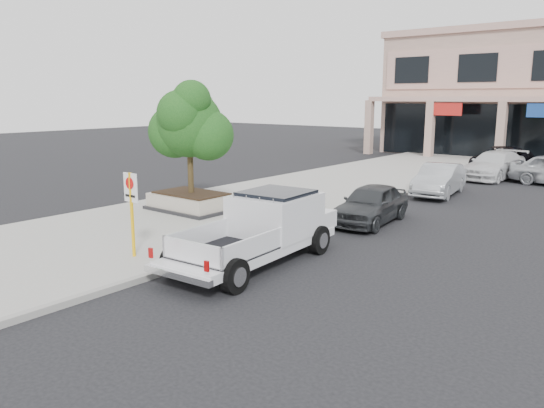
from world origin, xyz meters
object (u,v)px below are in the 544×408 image
(curb_car_a, at_px, (371,204))
(planter_tree, at_px, (195,124))
(curb_car_b, at_px, (439,180))
(curb_car_c, at_px, (494,165))
(no_parking_sign, at_px, (131,203))
(pickup_truck, at_px, (253,231))
(curb_car_d, at_px, (501,159))
(planter, at_px, (191,201))

(curb_car_a, bearing_deg, planter_tree, -160.95)
(curb_car_b, relative_size, curb_car_c, 0.84)
(planter_tree, relative_size, curb_car_a, 0.98)
(curb_car_c, bearing_deg, curb_car_a, -84.47)
(no_parking_sign, relative_size, pickup_truck, 0.39)
(planter_tree, height_order, curb_car_b, planter_tree)
(no_parking_sign, distance_m, curb_car_a, 8.63)
(pickup_truck, xyz_separation_m, curb_car_b, (-0.16, 13.13, -0.21))
(curb_car_c, bearing_deg, pickup_truck, -84.57)
(curb_car_d, bearing_deg, pickup_truck, -89.61)
(planter_tree, xyz_separation_m, curb_car_c, (6.13, 16.44, -2.67))
(planter, distance_m, curb_car_b, 11.45)
(planter_tree, relative_size, curb_car_c, 0.78)
(curb_car_d, bearing_deg, no_parking_sign, -95.82)
(no_parking_sign, relative_size, curb_car_a, 0.56)
(curb_car_b, relative_size, curb_car_d, 0.79)
(planter_tree, distance_m, curb_car_b, 11.56)
(planter_tree, bearing_deg, curb_car_a, 24.97)
(planter, distance_m, curb_car_a, 6.80)
(curb_car_a, xyz_separation_m, curb_car_d, (-0.35, 16.63, 0.07))
(curb_car_b, bearing_deg, no_parking_sign, -107.30)
(curb_car_a, bearing_deg, planter, -160.25)
(planter, relative_size, curb_car_b, 0.74)
(planter, xyz_separation_m, curb_car_a, (6.13, 2.95, 0.22))
(planter_tree, bearing_deg, curb_car_c, 69.55)
(planter, distance_m, curb_car_c, 17.74)
(no_parking_sign, xyz_separation_m, curb_car_c, (2.90, 21.77, -0.88))
(planter, xyz_separation_m, curb_car_c, (6.26, 16.60, 0.27))
(planter, relative_size, pickup_truck, 0.54)
(pickup_truck, bearing_deg, planter_tree, 145.64)
(curb_car_a, height_order, curb_car_d, curb_car_d)
(curb_car_b, height_order, curb_car_d, curb_car_d)
(pickup_truck, bearing_deg, curb_car_b, 86.72)
(curb_car_c, bearing_deg, planter_tree, -104.35)
(curb_car_b, height_order, curb_car_c, curb_car_c)
(no_parking_sign, xyz_separation_m, curb_car_b, (2.50, 15.01, -0.92))
(no_parking_sign, relative_size, curb_car_b, 0.53)
(curb_car_a, bearing_deg, curb_car_b, 86.26)
(planter, relative_size, no_parking_sign, 1.39)
(no_parking_sign, distance_m, pickup_truck, 3.34)
(pickup_truck, distance_m, curb_car_a, 6.25)
(curb_car_c, height_order, curb_car_d, curb_car_d)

